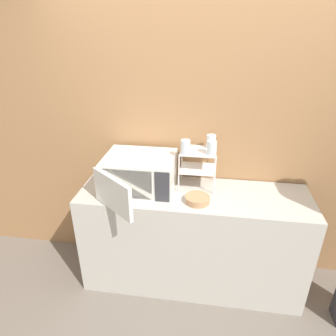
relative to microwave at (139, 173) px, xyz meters
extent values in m
plane|color=#6B6056|center=(0.46, -0.30, -1.07)|extent=(12.00, 12.00, 0.00)
cube|color=#9E7047|center=(0.46, 0.32, 0.23)|extent=(8.00, 0.06, 2.60)
cube|color=#B7B2A8|center=(0.46, -0.01, -0.61)|extent=(1.89, 0.58, 0.93)
cube|color=silver|center=(0.01, 0.02, 0.00)|extent=(0.57, 0.44, 0.29)
cube|color=#B7B2A8|center=(-0.06, -0.19, 0.00)|extent=(0.41, 0.01, 0.25)
cube|color=#333338|center=(0.23, -0.20, 0.00)|extent=(0.11, 0.01, 0.25)
cube|color=silver|center=(-0.11, -0.35, 0.00)|extent=(0.36, 0.30, 0.27)
cylinder|color=white|center=(0.33, 0.00, 0.02)|extent=(0.01, 0.01, 0.33)
cylinder|color=white|center=(0.61, 0.00, 0.02)|extent=(0.01, 0.01, 0.33)
cylinder|color=white|center=(0.33, 0.22, 0.02)|extent=(0.01, 0.01, 0.33)
cylinder|color=white|center=(0.61, 0.22, 0.02)|extent=(0.01, 0.01, 0.33)
cube|color=white|center=(0.47, 0.11, 0.02)|extent=(0.28, 0.23, 0.01)
cube|color=white|center=(0.47, 0.11, 0.18)|extent=(0.28, 0.23, 0.01)
cylinder|color=silver|center=(0.37, 0.04, 0.24)|extent=(0.08, 0.08, 0.11)
cylinder|color=silver|center=(0.57, 0.18, 0.24)|extent=(0.08, 0.08, 0.11)
cylinder|color=silver|center=(0.58, 0.04, 0.24)|extent=(0.08, 0.08, 0.11)
cylinder|color=#AD7F56|center=(0.49, -0.14, -0.14)|extent=(0.10, 0.10, 0.01)
cylinder|color=#AD7F56|center=(0.49, -0.14, -0.12)|extent=(0.19, 0.19, 0.05)
camera|label=1|loc=(0.56, -2.13, 1.11)|focal=32.00mm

